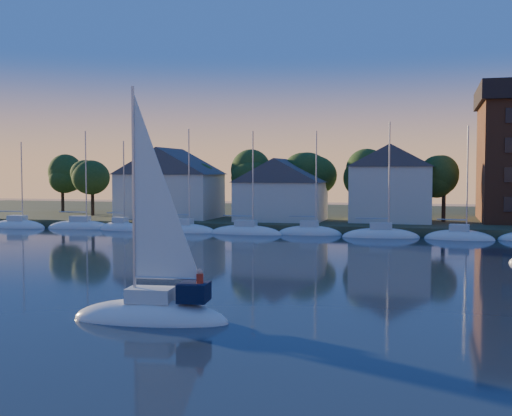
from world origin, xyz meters
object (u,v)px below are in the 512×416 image
at_px(clubhouse_west, 170,182).
at_px(clubhouse_centre, 281,189).
at_px(clubhouse_east, 392,182).
at_px(hero_sailboat, 153,310).

height_order(clubhouse_west, clubhouse_centre, clubhouse_west).
relative_size(clubhouse_centre, clubhouse_east, 1.10).
distance_m(clubhouse_centre, hero_sailboat, 53.20).
distance_m(clubhouse_west, clubhouse_east, 30.02).
bearing_deg(hero_sailboat, clubhouse_west, -74.05).
relative_size(clubhouse_west, clubhouse_east, 1.30).
height_order(clubhouse_west, hero_sailboat, hero_sailboat).
relative_size(clubhouse_west, clubhouse_centre, 1.18).
bearing_deg(clubhouse_centre, clubhouse_east, 8.13).
bearing_deg(clubhouse_west, hero_sailboat, -67.72).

